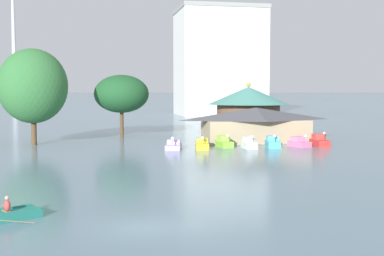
# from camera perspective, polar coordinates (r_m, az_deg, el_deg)

# --- Properties ---
(ground_plane) EXTENTS (2000.00, 2000.00, 0.00)m
(ground_plane) POSITION_cam_1_polar(r_m,az_deg,el_deg) (25.02, -5.21, -11.18)
(ground_plane) COLOR slate
(rowboat_with_rower) EXTENTS (3.95, 3.76, 1.28)m
(rowboat_with_rower) POSITION_cam_1_polar(r_m,az_deg,el_deg) (27.78, -20.69, -9.33)
(rowboat_with_rower) COLOR #237A6B
(rowboat_with_rower) RESTS_ON ground
(pedal_boat_lavender) EXTENTS (2.31, 3.24, 1.54)m
(pedal_boat_lavender) POSITION_cam_1_polar(r_m,az_deg,el_deg) (56.38, -2.10, -1.98)
(pedal_boat_lavender) COLOR #B299D8
(pedal_boat_lavender) RESTS_ON ground
(pedal_boat_yellow) EXTENTS (1.87, 3.10, 1.52)m
(pedal_boat_yellow) POSITION_cam_1_polar(r_m,az_deg,el_deg) (56.89, 1.14, -1.87)
(pedal_boat_yellow) COLOR yellow
(pedal_boat_yellow) RESTS_ON ground
(pedal_boat_lime) EXTENTS (1.68, 2.64, 1.59)m
(pedal_boat_lime) POSITION_cam_1_polar(r_m,az_deg,el_deg) (58.54, 3.67, -1.65)
(pedal_boat_lime) COLOR #8CCC3F
(pedal_boat_lime) RESTS_ON ground
(pedal_boat_white) EXTENTS (1.38, 2.30, 1.55)m
(pedal_boat_white) POSITION_cam_1_polar(r_m,az_deg,el_deg) (57.65, 6.47, -1.76)
(pedal_boat_white) COLOR white
(pedal_boat_white) RESTS_ON ground
(pedal_boat_cyan) EXTENTS (1.75, 2.51, 1.60)m
(pedal_boat_cyan) POSITION_cam_1_polar(r_m,az_deg,el_deg) (58.68, 9.12, -1.67)
(pedal_boat_cyan) COLOR #4CB7CC
(pedal_boat_cyan) RESTS_ON ground
(pedal_boat_pink) EXTENTS (2.30, 2.92, 1.51)m
(pedal_boat_pink) POSITION_cam_1_polar(r_m,az_deg,el_deg) (60.19, 12.03, -1.63)
(pedal_boat_pink) COLOR pink
(pedal_boat_pink) RESTS_ON ground
(pedal_boat_red) EXTENTS (1.51, 3.03, 1.80)m
(pedal_boat_red) POSITION_cam_1_polar(r_m,az_deg,el_deg) (61.41, 14.23, -1.47)
(pedal_boat_red) COLOR red
(pedal_boat_red) RESTS_ON ground
(boathouse) EXTENTS (14.18, 6.04, 4.40)m
(boathouse) POSITION_cam_1_polar(r_m,az_deg,el_deg) (64.36, 7.23, 0.46)
(boathouse) COLOR tan
(boathouse) RESTS_ON ground
(green_roof_pavilion) EXTENTS (12.18, 12.18, 7.77)m
(green_roof_pavilion) POSITION_cam_1_polar(r_m,az_deg,el_deg) (76.38, 6.39, 2.33)
(green_roof_pavilion) COLOR brown
(green_roof_pavilion) RESTS_ON ground
(shoreline_tree_tall_left) EXTENTS (8.25, 8.25, 11.56)m
(shoreline_tree_tall_left) POSITION_cam_1_polar(r_m,az_deg,el_deg) (63.42, -17.56, 4.54)
(shoreline_tree_tall_left) COLOR brown
(shoreline_tree_tall_left) RESTS_ON ground
(shoreline_tree_mid) EXTENTS (7.56, 7.56, 8.70)m
(shoreline_tree_mid) POSITION_cam_1_polar(r_m,az_deg,el_deg) (70.58, -7.98, 3.84)
(shoreline_tree_mid) COLOR brown
(shoreline_tree_mid) RESTS_ON ground
(background_building_block) EXTENTS (21.81, 18.18, 27.69)m
(background_building_block) POSITION_cam_1_polar(r_m,az_deg,el_deg) (132.72, 3.08, 7.50)
(background_building_block) COLOR silver
(background_building_block) RESTS_ON ground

